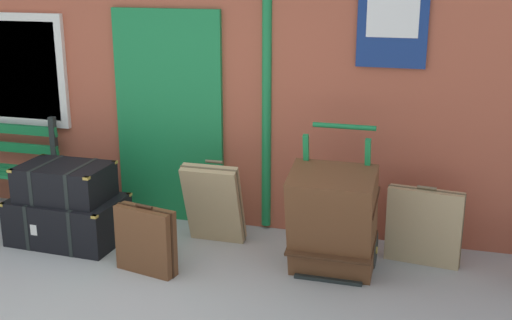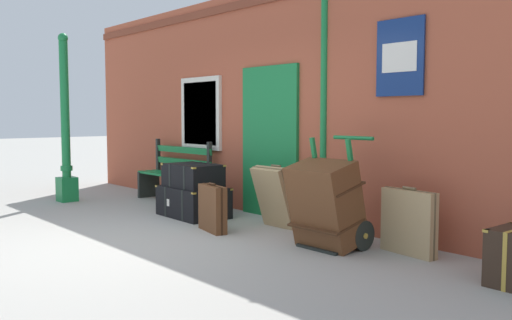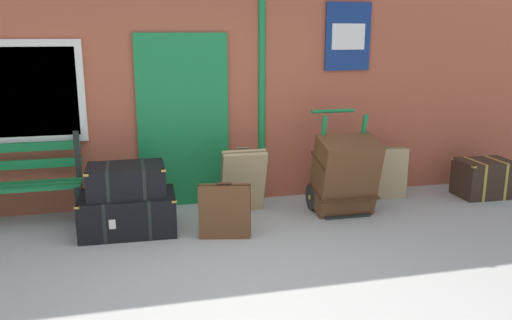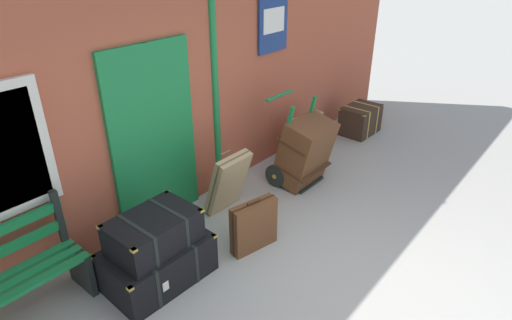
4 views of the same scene
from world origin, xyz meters
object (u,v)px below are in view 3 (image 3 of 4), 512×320
object	(u,v)px
platform_bench	(6,186)
steamer_trunk_middle	(126,180)
large_brown_trunk	(345,175)
suitcase_tan	(243,181)
suitcase_oxblood	(382,174)
steamer_trunk_base	(128,213)
suitcase_umber	(225,211)
porters_trolley	(339,188)
corner_trunk	(484,178)

from	to	relation	value
platform_bench	steamer_trunk_middle	distance (m)	1.41
large_brown_trunk	suitcase_tan	xyz separation A→B (m)	(-1.15, 0.33, -0.09)
large_brown_trunk	suitcase_oxblood	size ratio (longest dim) A/B	1.37
steamer_trunk_base	suitcase_oxblood	size ratio (longest dim) A/B	1.47
suitcase_oxblood	suitcase_tan	size ratio (longest dim) A/B	0.88
suitcase_oxblood	steamer_trunk_middle	bearing A→B (deg)	-172.12
steamer_trunk_base	suitcase_umber	size ratio (longest dim) A/B	1.70
porters_trolley	corner_trunk	distance (m)	2.07
suitcase_oxblood	suitcase_umber	xyz separation A→B (m)	(-2.22, -0.84, -0.05)
steamer_trunk_middle	suitcase_tan	xyz separation A→B (m)	(1.33, 0.31, -0.19)
porters_trolley	corner_trunk	bearing A→B (deg)	1.77
platform_bench	large_brown_trunk	size ratio (longest dim) A/B	1.67
steamer_trunk_middle	large_brown_trunk	distance (m)	2.49
steamer_trunk_middle	porters_trolley	size ratio (longest dim) A/B	0.68
platform_bench	suitcase_tan	size ratio (longest dim) A/B	2.00
porters_trolley	suitcase_umber	world-z (taller)	porters_trolley
large_brown_trunk	suitcase_tan	distance (m)	1.20
platform_bench	porters_trolley	xyz separation A→B (m)	(3.78, -0.38, -0.17)
platform_bench	suitcase_umber	bearing A→B (deg)	-22.27
platform_bench	large_brown_trunk	bearing A→B (deg)	-8.39
suitcase_tan	suitcase_umber	distance (m)	0.79
steamer_trunk_middle	suitcase_tan	world-z (taller)	suitcase_tan
large_brown_trunk	suitcase_tan	bearing A→B (deg)	164.04
porters_trolley	corner_trunk	world-z (taller)	porters_trolley
steamer_trunk_base	steamer_trunk_middle	xyz separation A→B (m)	(-0.00, -0.00, 0.37)
porters_trolley	suitcase_oxblood	world-z (taller)	porters_trolley
porters_trolley	suitcase_tan	xyz separation A→B (m)	(-1.15, 0.15, 0.12)
platform_bench	corner_trunk	bearing A→B (deg)	-3.11
platform_bench	suitcase_umber	world-z (taller)	platform_bench
suitcase_oxblood	suitcase_umber	bearing A→B (deg)	-159.33
steamer_trunk_middle	platform_bench	bearing A→B (deg)	157.42
suitcase_oxblood	steamer_trunk_base	bearing A→B (deg)	-172.14
porters_trolley	large_brown_trunk	xyz separation A→B (m)	(-0.00, -0.18, 0.21)
platform_bench	large_brown_trunk	xyz separation A→B (m)	(3.78, -0.56, 0.03)
steamer_trunk_middle	porters_trolley	world-z (taller)	porters_trolley
suitcase_oxblood	corner_trunk	bearing A→B (deg)	-9.31
steamer_trunk_middle	suitcase_tan	size ratio (longest dim) A/B	1.01
suitcase_tan	large_brown_trunk	bearing A→B (deg)	-15.96
suitcase_umber	corner_trunk	world-z (taller)	suitcase_umber
corner_trunk	porters_trolley	bearing A→B (deg)	-178.23
porters_trolley	suitcase_oxblood	distance (m)	0.77
porters_trolley	large_brown_trunk	size ratio (longest dim) A/B	1.24
steamer_trunk_base	suitcase_umber	world-z (taller)	suitcase_umber
steamer_trunk_middle	suitcase_tan	bearing A→B (deg)	13.11
steamer_trunk_base	steamer_trunk_middle	bearing A→B (deg)	-113.36
platform_bench	steamer_trunk_base	distance (m)	1.42
steamer_trunk_middle	suitcase_umber	world-z (taller)	steamer_trunk_middle
steamer_trunk_base	porters_trolley	distance (m)	2.49
large_brown_trunk	corner_trunk	xyz separation A→B (m)	(2.07, 0.24, -0.24)
corner_trunk	platform_bench	bearing A→B (deg)	176.89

